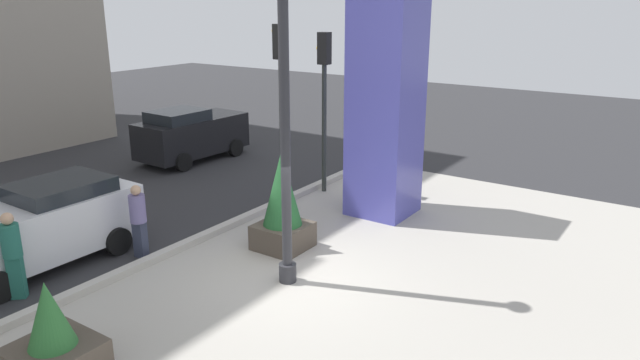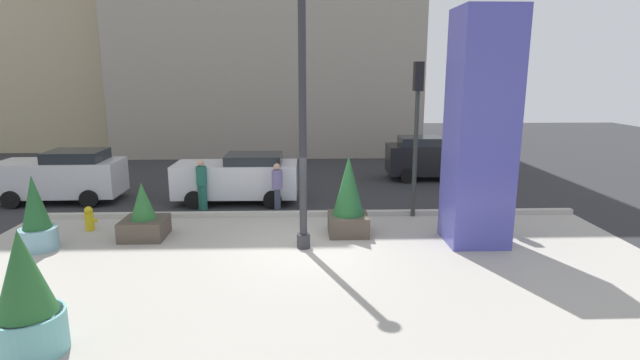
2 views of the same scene
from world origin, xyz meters
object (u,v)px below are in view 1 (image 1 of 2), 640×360
(traffic_light_corner, at_px, (324,87))
(traffic_light_far_side, at_px, (281,88))
(pedestrian_on_sidewalk, at_px, (138,217))
(art_pillar_blue, at_px, (386,98))
(car_curb_west, at_px, (38,226))
(car_intersection, at_px, (191,134))
(potted_plant_curbside, at_px, (282,206))
(potted_plant_mid_plaza, at_px, (53,343))
(lamp_post, at_px, (285,108))
(pedestrian_by_curb, at_px, (12,251))

(traffic_light_corner, bearing_deg, traffic_light_far_side, 173.78)
(traffic_light_corner, distance_m, pedestrian_on_sidewalk, 6.71)
(art_pillar_blue, relative_size, car_curb_west, 1.42)
(car_intersection, bearing_deg, potted_plant_curbside, -120.37)
(potted_plant_mid_plaza, xyz_separation_m, traffic_light_corner, (9.98, 1.70, 2.57))
(traffic_light_corner, bearing_deg, pedestrian_on_sidewalk, 172.83)
(lamp_post, distance_m, pedestrian_on_sidewalk, 4.50)
(potted_plant_curbside, xyz_separation_m, pedestrian_by_curb, (-4.81, 2.82, -0.06))
(lamp_post, distance_m, art_pillar_blue, 4.80)
(potted_plant_mid_plaza, bearing_deg, car_intersection, 36.73)
(potted_plant_curbside, xyz_separation_m, traffic_light_corner, (4.09, 1.58, 2.13))
(potted_plant_curbside, distance_m, pedestrian_on_sidewalk, 3.23)
(lamp_post, distance_m, car_intersection, 10.78)
(potted_plant_mid_plaza, relative_size, pedestrian_by_curb, 0.92)
(pedestrian_on_sidewalk, bearing_deg, potted_plant_curbside, -47.24)
(art_pillar_blue, relative_size, car_intersection, 1.53)
(lamp_post, distance_m, traffic_light_corner, 6.06)
(pedestrian_by_curb, bearing_deg, car_curb_west, 41.72)
(potted_plant_curbside, distance_m, pedestrian_by_curb, 5.58)
(traffic_light_corner, bearing_deg, car_intersection, 86.68)
(car_intersection, distance_m, car_curb_west, 8.97)
(potted_plant_mid_plaza, xyz_separation_m, pedestrian_on_sidewalk, (3.69, 2.49, 0.34))
(car_intersection, bearing_deg, pedestrian_by_curb, -152.78)
(art_pillar_blue, height_order, pedestrian_on_sidewalk, art_pillar_blue)
(art_pillar_blue, bearing_deg, car_curb_west, 147.27)
(traffic_light_far_side, bearing_deg, pedestrian_by_curb, 171.62)
(traffic_light_far_side, bearing_deg, traffic_light_corner, -6.22)
(lamp_post, relative_size, potted_plant_mid_plaza, 4.57)
(art_pillar_blue, height_order, potted_plant_curbside, art_pillar_blue)
(lamp_post, bearing_deg, car_curb_west, 115.73)
(art_pillar_blue, bearing_deg, pedestrian_on_sidewalk, 150.86)
(car_intersection, bearing_deg, car_curb_west, -155.18)
(lamp_post, height_order, traffic_light_corner, lamp_post)
(traffic_light_far_side, height_order, pedestrian_on_sidewalk, traffic_light_far_side)
(potted_plant_curbside, bearing_deg, lamp_post, -139.24)
(potted_plant_curbside, xyz_separation_m, traffic_light_far_side, (2.32, 1.77, 2.30))
(lamp_post, relative_size, pedestrian_on_sidewalk, 4.37)
(art_pillar_blue, xyz_separation_m, traffic_light_far_side, (-1.14, 2.55, 0.20))
(car_intersection, distance_m, pedestrian_on_sidewalk, 8.44)
(traffic_light_corner, height_order, pedestrian_by_curb, traffic_light_corner)
(pedestrian_on_sidewalk, bearing_deg, art_pillar_blue, -29.14)
(potted_plant_mid_plaza, relative_size, car_curb_west, 0.37)
(potted_plant_curbside, bearing_deg, pedestrian_by_curb, 149.60)
(car_curb_west, bearing_deg, potted_plant_curbside, -45.93)
(car_curb_west, bearing_deg, traffic_light_far_side, -18.78)
(traffic_light_far_side, relative_size, pedestrian_on_sidewalk, 2.93)
(lamp_post, distance_m, potted_plant_mid_plaza, 5.58)
(potted_plant_curbside, height_order, car_curb_west, potted_plant_curbside)
(traffic_light_far_side, distance_m, pedestrian_on_sidewalk, 5.14)
(traffic_light_far_side, xyz_separation_m, car_intersection, (2.13, 5.81, -2.39))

